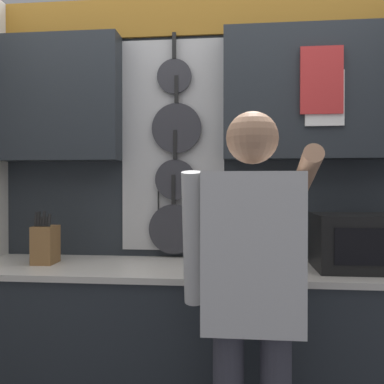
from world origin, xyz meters
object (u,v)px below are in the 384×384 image
at_px(knife_block, 45,244).
at_px(utensil_crock, 217,250).
at_px(microwave, 365,242).
at_px(person, 252,285).

height_order(knife_block, utensil_crock, utensil_crock).
relative_size(microwave, knife_block, 1.74).
bearing_deg(knife_block, person, -26.40).
height_order(microwave, knife_block, knife_block).
height_order(knife_block, person, person).
distance_m(knife_block, person, 1.21).
xyz_separation_m(utensil_crock, person, (0.16, -0.54, -0.05)).
bearing_deg(knife_block, microwave, -0.02).
distance_m(microwave, person, 0.79).
bearing_deg(person, microwave, 42.93).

